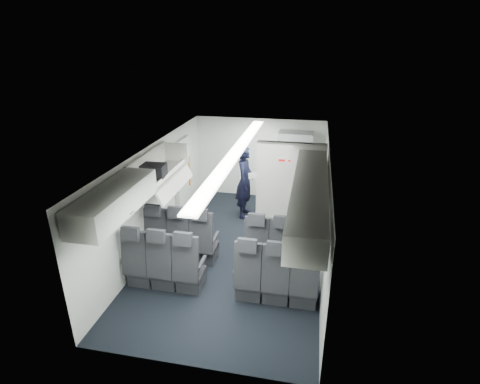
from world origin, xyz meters
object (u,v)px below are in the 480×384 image
at_px(seat_row_front, 230,247).
at_px(flight_attendant, 245,182).
at_px(galley_unit, 294,168).
at_px(carry_on_bag, 154,171).
at_px(seat_row_mid, 218,274).
at_px(boarding_door, 183,177).

height_order(seat_row_front, flight_attendant, flight_attendant).
height_order(galley_unit, carry_on_bag, carry_on_bag).
bearing_deg(seat_row_mid, flight_attendant, 92.57).
xyz_separation_m(seat_row_mid, boarding_door, (-1.64, 2.99, 0.55)).
height_order(boarding_door, flight_attendant, boarding_door).
distance_m(galley_unit, boarding_door, 2.84).
distance_m(seat_row_front, carry_on_bag, 2.01).
relative_size(seat_row_front, galley_unit, 1.75).
xyz_separation_m(seat_row_mid, carry_on_bag, (-1.42, 0.92, 1.42)).
height_order(seat_row_front, boarding_door, boarding_door).
bearing_deg(seat_row_mid, carry_on_bag, 147.24).
distance_m(seat_row_front, boarding_door, 2.71).
bearing_deg(flight_attendant, boarding_door, 94.36).
xyz_separation_m(seat_row_front, flight_attendant, (-0.14, 2.21, 0.48)).
xyz_separation_m(seat_row_front, carry_on_bag, (-1.42, 0.02, 1.42)).
bearing_deg(boarding_door, carry_on_bag, -84.07).
relative_size(seat_row_front, flight_attendant, 1.88).
xyz_separation_m(seat_row_front, seat_row_mid, (0.00, -0.90, 0.00)).
bearing_deg(galley_unit, seat_row_front, -106.28).
distance_m(seat_row_front, flight_attendant, 2.27).
bearing_deg(seat_row_front, carry_on_bag, 179.35).
relative_size(seat_row_front, carry_on_bag, 7.72).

